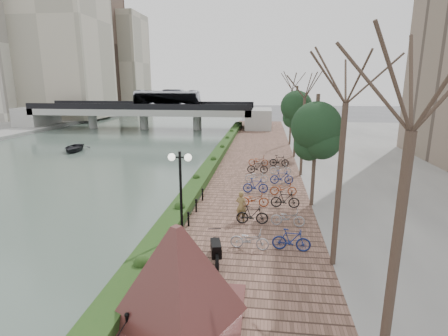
% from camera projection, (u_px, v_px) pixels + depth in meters
% --- Properties ---
extents(ground, '(220.00, 220.00, 0.00)m').
position_uv_depth(ground, '(124.00, 289.00, 13.22)').
color(ground, '#59595B').
rests_on(ground, ground).
extents(river_water, '(30.00, 130.00, 0.02)m').
position_uv_depth(river_water, '(84.00, 152.00, 39.06)').
color(river_water, '#4C6055').
rests_on(river_water, ground).
extents(promenade, '(8.00, 75.00, 0.50)m').
position_uv_depth(promenade, '(251.00, 172.00, 29.57)').
color(promenade, brown).
rests_on(promenade, ground).
extents(hedge, '(1.10, 56.00, 0.60)m').
position_uv_depth(hedge, '(215.00, 158.00, 32.24)').
color(hedge, '#1B3E16').
rests_on(hedge, promenade).
extents(chain_fence, '(0.10, 14.10, 0.70)m').
position_uv_depth(chain_fence, '(173.00, 247.00, 14.79)').
color(chain_fence, black).
rests_on(chain_fence, promenade).
extents(granite_monument, '(5.28, 5.28, 3.14)m').
position_uv_depth(granite_monument, '(178.00, 275.00, 10.30)').
color(granite_monument, '#43211D').
rests_on(granite_monument, promenade).
extents(lamppost, '(1.02, 0.32, 4.33)m').
position_uv_depth(lamppost, '(180.00, 178.00, 14.79)').
color(lamppost, black).
rests_on(lamppost, promenade).
extents(motorcycle, '(0.93, 1.88, 1.13)m').
position_uv_depth(motorcycle, '(216.00, 248.00, 14.18)').
color(motorcycle, black).
rests_on(motorcycle, promenade).
extents(pedestrian, '(0.69, 0.56, 1.64)m').
position_uv_depth(pedestrian, '(241.00, 206.00, 18.27)').
color(pedestrian, olive).
rests_on(pedestrian, promenade).
extents(bicycle_parking, '(2.40, 17.32, 1.00)m').
position_uv_depth(bicycle_parking, '(269.00, 187.00, 22.76)').
color(bicycle_parking, '#9B9A9F').
rests_on(bicycle_parking, promenade).
extents(street_trees, '(3.20, 37.12, 6.80)m').
position_uv_depth(street_trees, '(308.00, 142.00, 23.64)').
color(street_trees, '#382821').
rests_on(street_trees, promenade).
extents(bridge, '(36.00, 10.77, 6.50)m').
position_uv_depth(bridge, '(148.00, 109.00, 57.44)').
color(bridge, '#AEAFA9').
rests_on(bridge, ground).
extents(boat, '(3.67, 4.51, 0.82)m').
position_uv_depth(boat, '(74.00, 148.00, 39.42)').
color(boat, black).
rests_on(boat, river_water).
extents(far_buildings, '(35.00, 38.00, 38.00)m').
position_uv_depth(far_buildings, '(57.00, 43.00, 77.74)').
color(far_buildings, '#AEA691').
rests_on(far_buildings, far_bank).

